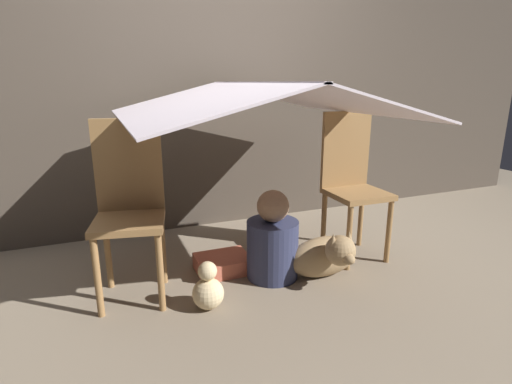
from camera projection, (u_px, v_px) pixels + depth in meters
name	position (u px, v px, depth m)	size (l,w,h in m)	color
ground_plane	(271.00, 292.00, 2.32)	(8.80, 8.80, 0.00)	gray
wall_back	(206.00, 73.00, 3.13)	(7.00, 0.05, 2.50)	#4C4238
chair_left	(129.00, 203.00, 2.19)	(0.44, 0.44, 0.99)	olive
chair_right	(352.00, 180.00, 2.72)	(0.37, 0.37, 0.99)	olive
sheet_canopy	(256.00, 99.00, 2.24)	(1.48, 1.50, 0.20)	silver
person_front	(273.00, 242.00, 2.45)	(0.32, 0.32, 0.56)	#2D3351
dog	(327.00, 255.00, 2.45)	(0.47, 0.40, 0.35)	#9E7F56
floor_cushion	(223.00, 264.00, 2.57)	(0.34, 0.27, 0.10)	#CC664C
plush_toy	(208.00, 290.00, 2.13)	(0.17, 0.17, 0.27)	beige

